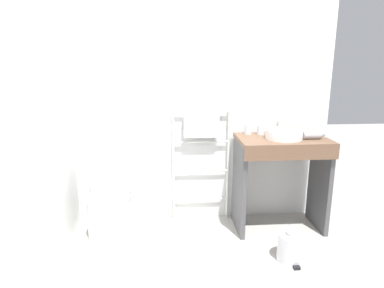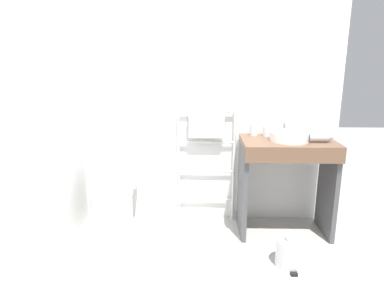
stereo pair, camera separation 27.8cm
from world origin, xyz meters
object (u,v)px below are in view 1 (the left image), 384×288
at_px(toilet, 110,204).
at_px(hair_dryer, 313,135).
at_px(cup_near_edge, 261,130).
at_px(cup_near_wall, 248,129).
at_px(trash_bin, 292,246).
at_px(sink_basin, 284,134).
at_px(towel_radiator, 201,140).

xyz_separation_m(toilet, hair_dryer, (1.81, -0.01, 0.61)).
height_order(cup_near_edge, hair_dryer, cup_near_edge).
bearing_deg(cup_near_wall, trash_bin, -73.47).
distance_m(cup_near_wall, hair_dryer, 0.58).
relative_size(sink_basin, cup_near_edge, 3.53).
relative_size(cup_near_wall, trash_bin, 0.34).
xyz_separation_m(sink_basin, trash_bin, (-0.06, -0.52, -0.80)).
bearing_deg(toilet, cup_near_edge, 8.12).
distance_m(sink_basin, hair_dryer, 0.25).
height_order(cup_near_wall, trash_bin, cup_near_wall).
relative_size(cup_near_edge, trash_bin, 0.31).
xyz_separation_m(cup_near_wall, trash_bin, (0.22, -0.73, -0.81)).
xyz_separation_m(towel_radiator, sink_basin, (0.71, -0.26, 0.10)).
bearing_deg(hair_dryer, trash_bin, -122.22).
distance_m(toilet, trash_bin, 1.59).
bearing_deg(towel_radiator, cup_near_edge, -7.76).
bearing_deg(trash_bin, cup_near_edge, 97.99).
distance_m(cup_near_wall, trash_bin, 1.11).
bearing_deg(towel_radiator, hair_dryer, -16.31).
relative_size(sink_basin, cup_near_wall, 3.21).
relative_size(toilet, cup_near_edge, 8.51).
relative_size(towel_radiator, hair_dryer, 5.34).
bearing_deg(cup_near_wall, cup_near_edge, -10.25).
relative_size(cup_near_edge, hair_dryer, 0.44).
bearing_deg(trash_bin, cup_near_wall, 106.53).
xyz_separation_m(hair_dryer, trash_bin, (-0.31, -0.50, -0.80)).
bearing_deg(sink_basin, towel_radiator, 159.86).
distance_m(cup_near_edge, trash_bin, 1.07).
relative_size(towel_radiator, cup_near_edge, 12.27).
distance_m(toilet, hair_dryer, 1.91).
bearing_deg(towel_radiator, trash_bin, -50.15).
bearing_deg(cup_near_edge, trash_bin, -82.01).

